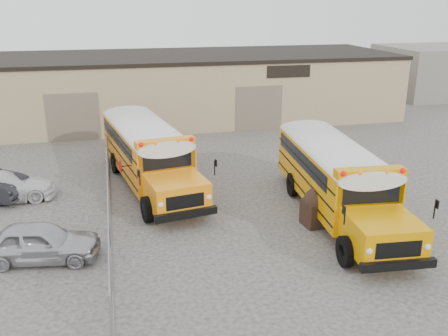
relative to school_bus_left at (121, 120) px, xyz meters
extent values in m
plane|color=#373532|center=(5.17, -12.46, -1.75)|extent=(120.00, 120.00, 0.00)
cube|color=tan|center=(5.17, 7.54, 0.50)|extent=(30.00, 10.00, 4.50)
cube|color=black|center=(5.17, 7.54, 2.80)|extent=(30.20, 10.20, 0.25)
cube|color=black|center=(11.17, 2.52, 2.15)|extent=(3.00, 0.08, 0.80)
cube|color=gray|center=(-2.83, 2.52, -0.25)|extent=(3.20, 0.08, 3.00)
cube|color=gray|center=(9.17, 2.52, -0.25)|extent=(3.20, 0.08, 3.00)
cylinder|color=gray|center=(-0.83, -18.46, -0.85)|extent=(0.07, 0.07, 1.80)
cylinder|color=gray|center=(-0.83, -15.46, -0.85)|extent=(0.07, 0.07, 1.80)
cylinder|color=gray|center=(-0.83, -12.46, -0.85)|extent=(0.07, 0.07, 1.80)
cylinder|color=gray|center=(-0.83, -9.46, -0.85)|extent=(0.07, 0.07, 1.80)
cylinder|color=gray|center=(-0.83, -6.46, -0.85)|extent=(0.07, 0.07, 1.80)
cylinder|color=gray|center=(-0.83, -3.46, -0.85)|extent=(0.07, 0.07, 1.80)
cylinder|color=gray|center=(-0.83, -0.46, -0.85)|extent=(0.07, 0.07, 1.80)
cylinder|color=gray|center=(-0.83, -9.46, 0.03)|extent=(0.05, 18.00, 0.05)
cylinder|color=gray|center=(-0.83, -9.46, -1.70)|extent=(0.05, 18.00, 0.05)
cube|color=gray|center=(-0.83, -9.46, -0.85)|extent=(0.02, 18.00, 1.70)
cube|color=gray|center=(29.17, 11.54, 0.45)|extent=(10.00, 8.00, 4.40)
cube|color=orange|center=(-0.08, 0.44, -0.18)|extent=(3.84, 8.05, 2.09)
cube|color=orange|center=(0.78, -4.47, -0.63)|extent=(2.59, 2.59, 1.17)
cube|color=black|center=(0.59, -3.35, 0.41)|extent=(2.06, 0.42, 0.76)
cube|color=silver|center=(-0.08, 0.44, 1.02)|extent=(3.85, 8.13, 0.41)
cube|color=orange|center=(0.54, -3.12, 1.05)|extent=(2.54, 0.93, 0.37)
sphere|color=#E50705|center=(-0.47, -3.53, 1.17)|extent=(0.20, 0.20, 0.20)
sphere|color=#E50705|center=(1.64, -3.16, 1.17)|extent=(0.20, 0.20, 0.20)
sphere|color=orange|center=(0.11, -3.43, 1.17)|extent=(0.20, 0.20, 0.20)
sphere|color=orange|center=(1.06, -3.27, 1.17)|extent=(0.20, 0.20, 0.20)
cube|color=black|center=(0.99, -5.65, -1.10)|extent=(2.49, 0.65, 0.28)
cube|color=black|center=(-0.75, 4.31, -1.10)|extent=(2.49, 0.63, 0.28)
cube|color=black|center=(-0.08, 0.44, -0.25)|extent=(3.85, 7.91, 0.06)
cube|color=black|center=(-0.13, 0.74, 0.41)|extent=(3.66, 6.86, 0.63)
cylinder|color=black|center=(-0.43, -4.57, -1.22)|extent=(0.46, 1.09, 1.06)
cylinder|color=black|center=(1.95, -4.15, -1.22)|extent=(0.46, 1.09, 1.06)
cylinder|color=black|center=(-1.54, 1.75, -1.22)|extent=(0.46, 1.09, 1.06)
cylinder|color=black|center=(0.85, 2.17, -1.22)|extent=(0.46, 1.09, 1.06)
cylinder|color=#BF0505|center=(-1.33, -2.46, -0.05)|extent=(0.13, 0.57, 0.57)
cube|color=#E19000|center=(8.80, -4.79, -0.19)|extent=(3.11, 7.84, 2.07)
cube|color=#E19000|center=(8.42, -9.71, -0.64)|extent=(2.38, 2.38, 1.16)
cube|color=black|center=(8.51, -8.59, 0.39)|extent=(2.07, 0.22, 0.76)
cube|color=silver|center=(8.80, -4.79, 1.00)|extent=(3.11, 7.92, 0.40)
cube|color=#E19000|center=(8.53, -8.36, 1.03)|extent=(2.50, 0.69, 0.36)
sphere|color=#E50705|center=(7.45, -8.51, 1.15)|extent=(0.20, 0.20, 0.20)
sphere|color=#E50705|center=(9.57, -8.67, 1.15)|extent=(0.20, 0.20, 0.20)
sphere|color=orange|center=(8.03, -8.55, 1.15)|extent=(0.20, 0.20, 0.20)
sphere|color=orange|center=(8.99, -8.62, 1.15)|extent=(0.20, 0.20, 0.20)
cube|color=black|center=(8.33, -10.90, -1.10)|extent=(2.48, 0.41, 0.28)
cube|color=black|center=(9.10, -0.90, -1.10)|extent=(2.48, 0.39, 0.28)
cube|color=black|center=(8.80, -4.79, -0.26)|extent=(3.13, 7.69, 0.06)
cube|color=black|center=(8.83, -4.48, 0.39)|extent=(3.04, 6.63, 0.63)
cylinder|color=black|center=(7.23, -9.51, -1.22)|extent=(0.36, 1.07, 1.05)
cylinder|color=black|center=(9.63, -9.70, -1.22)|extent=(0.36, 1.07, 1.05)
cylinder|color=black|center=(7.72, -3.16, -1.22)|extent=(0.36, 1.07, 1.05)
cylinder|color=black|center=(10.12, -3.35, -1.22)|extent=(0.36, 1.07, 1.05)
cube|color=black|center=(7.10, -12.36, -1.23)|extent=(1.13, 1.04, 1.03)
sphere|color=black|center=(7.10, -12.36, -0.77)|extent=(1.13, 1.13, 1.13)
imported|color=#B9B9BE|center=(-3.16, -12.92, -1.07)|extent=(4.19, 2.17, 1.36)
imported|color=silver|center=(-5.43, -6.96, -1.10)|extent=(4.61, 2.15, 1.30)
camera|label=1|loc=(-0.45, -29.05, 6.73)|focal=40.00mm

